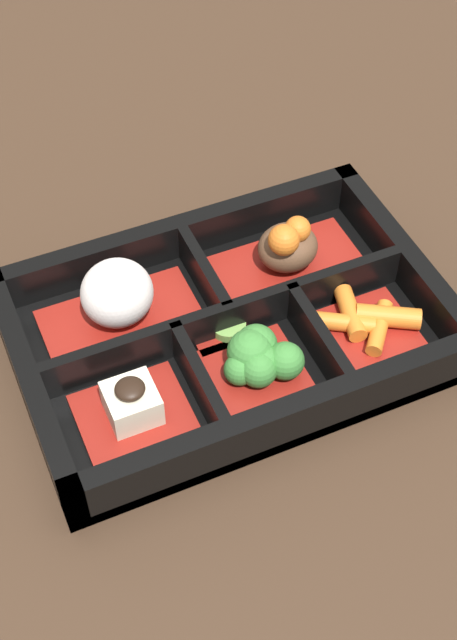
% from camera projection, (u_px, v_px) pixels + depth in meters
% --- Properties ---
extents(ground_plane, '(3.00, 3.00, 0.00)m').
position_uv_depth(ground_plane, '(228.00, 343.00, 0.64)').
color(ground_plane, '#382619').
extents(bento_base, '(0.29, 0.20, 0.01)m').
position_uv_depth(bento_base, '(228.00, 338.00, 0.63)').
color(bento_base, black).
rests_on(bento_base, ground_plane).
extents(bento_rim, '(0.29, 0.20, 0.04)m').
position_uv_depth(bento_rim, '(230.00, 326.00, 0.62)').
color(bento_rim, black).
rests_on(bento_rim, ground_plane).
extents(bowl_rice, '(0.11, 0.06, 0.06)m').
position_uv_depth(bowl_rice, '(118.00, 299.00, 0.62)').
color(bowl_rice, maroon).
rests_on(bowl_rice, bento_base).
extents(bowl_stew, '(0.11, 0.06, 0.05)m').
position_uv_depth(bowl_stew, '(288.00, 251.00, 0.65)').
color(bowl_stew, maroon).
rests_on(bowl_stew, bento_base).
extents(bowl_tofu, '(0.07, 0.06, 0.04)m').
position_uv_depth(bowl_tofu, '(133.00, 408.00, 0.57)').
color(bowl_tofu, maroon).
rests_on(bowl_tofu, bento_base).
extents(bowl_greens, '(0.07, 0.06, 0.04)m').
position_uv_depth(bowl_greens, '(259.00, 359.00, 0.59)').
color(bowl_greens, maroon).
rests_on(bowl_greens, bento_base).
extents(bowl_carrots, '(0.07, 0.07, 0.02)m').
position_uv_depth(bowl_carrots, '(368.00, 324.00, 0.62)').
color(bowl_carrots, maroon).
rests_on(bowl_carrots, bento_base).
extents(bowl_pickles, '(0.04, 0.03, 0.01)m').
position_uv_depth(bowl_pickles, '(223.00, 329.00, 0.62)').
color(bowl_pickles, maroon).
rests_on(bowl_pickles, bento_base).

